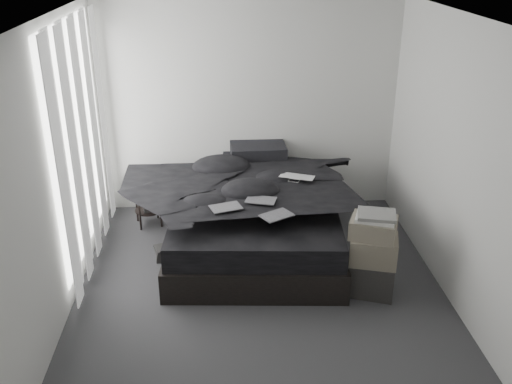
{
  "coord_description": "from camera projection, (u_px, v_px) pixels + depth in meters",
  "views": [
    {
      "loc": [
        -0.35,
        -4.64,
        3.19
      ],
      "look_at": [
        0.0,
        0.8,
        0.75
      ],
      "focal_mm": 40.0,
      "sensor_mm": 36.0,
      "label": 1
    }
  ],
  "objects": [
    {
      "name": "pillow_upper",
      "position": [
        258.0,
        150.0,
        6.96
      ],
      "size": [
        0.68,
        0.48,
        0.15
      ],
      "primitive_type": "cube",
      "rotation": [
        0.0,
        0.0,
        0.03
      ],
      "color": "black",
      "rests_on": "pillow_lower"
    },
    {
      "name": "side_stand",
      "position": [
        148.0,
        201.0,
        6.82
      ],
      "size": [
        0.4,
        0.4,
        0.6
      ],
      "primitive_type": "cylinder",
      "rotation": [
        0.0,
        0.0,
        0.28
      ],
      "color": "black",
      "rests_on": "floor"
    },
    {
      "name": "laptop",
      "position": [
        296.0,
        172.0,
        6.17
      ],
      "size": [
        0.44,
        0.37,
        0.03
      ],
      "primitive_type": "imported",
      "rotation": [
        0.0,
        0.0,
        -0.38
      ],
      "color": "silver",
      "rests_on": "duvet"
    },
    {
      "name": "comic_c",
      "position": [
        277.0,
        206.0,
        5.39
      ],
      "size": [
        0.36,
        0.32,
        0.01
      ],
      "primitive_type": "cube",
      "rotation": [
        0.0,
        0.0,
        0.54
      ],
      "color": "black",
      "rests_on": "duvet"
    },
    {
      "name": "box_upper",
      "position": [
        373.0,
        228.0,
        5.34
      ],
      "size": [
        0.51,
        0.47,
        0.18
      ],
      "primitive_type": "cube",
      "rotation": [
        0.0,
        0.0,
        -0.39
      ],
      "color": "#696153",
      "rests_on": "box_mid"
    },
    {
      "name": "wall_left",
      "position": [
        54.0,
        177.0,
        4.91
      ],
      "size": [
        0.01,
        4.2,
        2.6
      ],
      "primitive_type": "cube",
      "color": "silver",
      "rests_on": "ground"
    },
    {
      "name": "wall_back",
      "position": [
        249.0,
        107.0,
        6.93
      ],
      "size": [
        3.6,
        0.01,
        2.6
      ],
      "primitive_type": "cube",
      "color": "silver",
      "rests_on": "ground"
    },
    {
      "name": "wall_front",
      "position": [
        290.0,
        317.0,
        3.1
      ],
      "size": [
        3.6,
        0.01,
        2.6
      ],
      "primitive_type": "cube",
      "color": "silver",
      "rests_on": "ground"
    },
    {
      "name": "ceiling",
      "position": [
        262.0,
        19.0,
        4.48
      ],
      "size": [
        3.6,
        4.2,
        0.01
      ],
      "primitive_type": "cube",
      "color": "white",
      "rests_on": "ground"
    },
    {
      "name": "box_mid",
      "position": [
        373.0,
        249.0,
        5.42
      ],
      "size": [
        0.51,
        0.45,
        0.26
      ],
      "primitive_type": "cube",
      "rotation": [
        0.0,
        0.0,
        -0.27
      ],
      "color": "#696153",
      "rests_on": "box_lower"
    },
    {
      "name": "papers",
      "position": [
        147.0,
        178.0,
        6.69
      ],
      "size": [
        0.28,
        0.25,
        0.01
      ],
      "primitive_type": "cube",
      "rotation": [
        0.0,
        0.0,
        0.45
      ],
      "color": "white",
      "rests_on": "side_stand"
    },
    {
      "name": "box_lower",
      "position": [
        370.0,
        276.0,
        5.55
      ],
      "size": [
        0.56,
        0.5,
        0.35
      ],
      "primitive_type": "cube",
      "rotation": [
        0.0,
        0.0,
        -0.34
      ],
      "color": "black",
      "rests_on": "floor"
    },
    {
      "name": "art_book_white",
      "position": [
        375.0,
        217.0,
        5.29
      ],
      "size": [
        0.43,
        0.39,
        0.04
      ],
      "primitive_type": "cube",
      "rotation": [
        0.0,
        0.0,
        -0.34
      ],
      "color": "silver",
      "rests_on": "box_upper"
    },
    {
      "name": "comic_b",
      "position": [
        261.0,
        192.0,
        5.7
      ],
      "size": [
        0.34,
        0.27,
        0.01
      ],
      "primitive_type": "cube",
      "rotation": [
        0.0,
        0.0,
        -0.28
      ],
      "color": "black",
      "rests_on": "duvet"
    },
    {
      "name": "comic_a",
      "position": [
        226.0,
        199.0,
        5.55
      ],
      "size": [
        0.34,
        0.28,
        0.01
      ],
      "primitive_type": "cube",
      "rotation": [
        0.0,
        0.0,
        0.31
      ],
      "color": "black",
      "rests_on": "duvet"
    },
    {
      "name": "window_left",
      "position": [
        78.0,
        138.0,
        5.71
      ],
      "size": [
        0.02,
        2.0,
        2.3
      ],
      "primitive_type": "cube",
      "color": "white",
      "rests_on": "wall_left"
    },
    {
      "name": "curtain_left",
      "position": [
        84.0,
        144.0,
        5.74
      ],
      "size": [
        0.06,
        2.12,
        2.48
      ],
      "primitive_type": "cube",
      "color": "white",
      "rests_on": "wall_left"
    },
    {
      "name": "art_book_snake",
      "position": [
        377.0,
        215.0,
        5.27
      ],
      "size": [
        0.4,
        0.35,
        0.03
      ],
      "primitive_type": "cube",
      "rotation": [
        0.0,
        0.0,
        -0.23
      ],
      "color": "silver",
      "rests_on": "art_book_white"
    },
    {
      "name": "mattress",
      "position": [
        256.0,
        209.0,
        6.29
      ],
      "size": [
        1.88,
        2.41,
        0.25
      ],
      "primitive_type": "cube",
      "rotation": [
        0.0,
        0.0,
        -0.07
      ],
      "color": "black",
      "rests_on": "bed"
    },
    {
      "name": "wall_right",
      "position": [
        461.0,
        167.0,
        5.12
      ],
      "size": [
        0.01,
        4.2,
        2.6
      ],
      "primitive_type": "cube",
      "color": "silver",
      "rests_on": "ground"
    },
    {
      "name": "floor",
      "position": [
        261.0,
        296.0,
        5.55
      ],
      "size": [
        3.6,
        4.2,
        0.01
      ],
      "primitive_type": "cube",
      "color": "#343437",
      "rests_on": "ground"
    },
    {
      "name": "duvet",
      "position": [
        256.0,
        189.0,
        6.13
      ],
      "size": [
        1.89,
        2.14,
        0.28
      ],
      "primitive_type": "imported",
      "rotation": [
        0.0,
        0.0,
        -0.07
      ],
      "color": "black",
      "rests_on": "mattress"
    },
    {
      "name": "floor_books",
      "position": [
        162.0,
        253.0,
        6.16
      ],
      "size": [
        0.18,
        0.22,
        0.13
      ],
      "primitive_type": "cube",
      "rotation": [
        0.0,
        0.0,
        0.25
      ],
      "color": "black",
      "rests_on": "floor"
    },
    {
      "name": "bed",
      "position": [
        256.0,
        232.0,
        6.41
      ],
      "size": [
        1.96,
        2.49,
        0.32
      ],
      "primitive_type": "cube",
      "rotation": [
        0.0,
        0.0,
        -0.07
      ],
      "color": "black",
      "rests_on": "floor"
    },
    {
      "name": "pillow_lower",
      "position": [
        252.0,
        161.0,
        7.05
      ],
      "size": [
        0.74,
        0.53,
        0.16
      ],
      "primitive_type": "cube",
      "rotation": [
        0.0,
        0.0,
        -0.07
      ],
      "color": "black",
      "rests_on": "mattress"
    }
  ]
}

